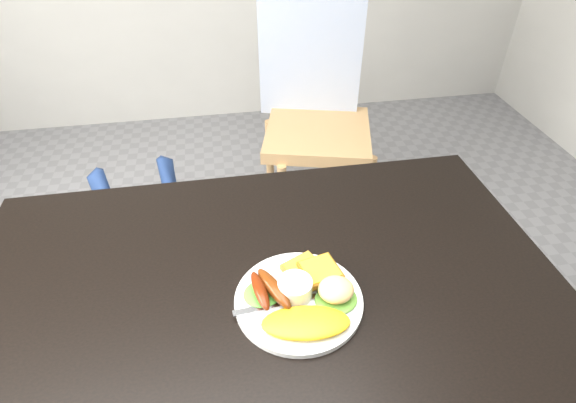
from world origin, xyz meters
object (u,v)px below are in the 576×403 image
at_px(dining_table, 266,297).
at_px(plate, 299,300).
at_px(person, 149,150).
at_px(dining_chair, 318,134).

distance_m(dining_table, plate, 0.07).
height_order(dining_table, plate, plate).
bearing_deg(person, plate, 103.54).
bearing_deg(person, dining_chair, -151.36).
bearing_deg(plate, person, 121.32).
height_order(dining_table, person, person).
relative_size(dining_chair, plate, 1.82).
distance_m(dining_chair, person, 0.95).
distance_m(person, plate, 0.58).
height_order(dining_chair, person, person).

